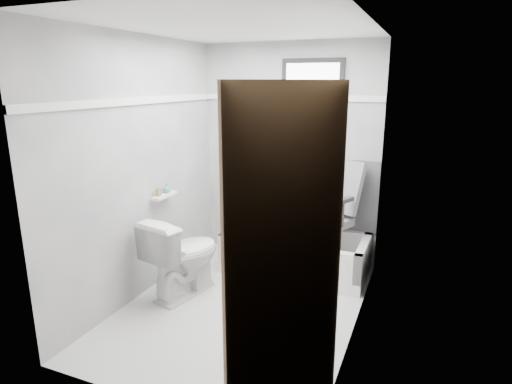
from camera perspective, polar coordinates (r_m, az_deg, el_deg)
The scene contains 19 objects.
floor at distance 4.02m, azimuth -1.97°, elevation -15.13°, with size 2.60×2.60×0.00m, color silver.
ceiling at distance 3.51m, azimuth -2.33°, elevation 21.25°, with size 2.60×2.60×0.00m, color silver.
wall_back at distance 4.77m, azimuth 4.37°, elevation 4.99°, with size 2.00×0.02×2.40m, color gray.
wall_front at distance 2.50m, azimuth -14.62°, elevation -4.38°, with size 2.00×0.02×2.40m, color gray.
wall_left at distance 4.09m, azimuth -15.02°, elevation 2.92°, with size 0.02×2.60×2.40m, color gray.
wall_right at distance 3.30m, azimuth 13.86°, elevation 0.28°, with size 0.02×2.60×2.40m, color gray.
bathtub at distance 4.64m, azimuth 5.26°, elevation -8.05°, with size 1.50×0.70×0.42m, color white, non-canonical shape.
office_chair at distance 4.46m, azimuth 8.50°, elevation -2.89°, with size 0.63×0.63×1.09m, color slate, non-canonical shape.
toilet at distance 4.15m, azimuth -9.64°, elevation -8.35°, with size 0.44×0.79×0.77m, color white.
door at distance 2.19m, azimuth 7.65°, elevation -12.50°, with size 0.78×0.78×2.00m, color brown, non-canonical shape.
window at distance 4.62m, azimuth 7.56°, elevation 14.82°, with size 0.66×0.04×0.40m, color black, non-canonical shape.
backerboard at distance 4.77m, azimuth 7.09°, elevation 0.02°, with size 1.50×0.02×0.78m, color #4C4C4F.
trim_back at distance 4.69m, azimuth 4.47°, elevation 12.45°, with size 2.00×0.02×0.06m, color white.
trim_left at distance 4.01m, azimuth -15.46°, elevation 11.62°, with size 0.02×2.60×0.06m, color white.
pole at distance 4.58m, azimuth 3.23°, elevation 2.69°, with size 0.02×0.02×1.95m, color white.
shelf at distance 4.30m, azimuth -12.13°, elevation -0.45°, with size 0.10×0.32×0.03m, color white.
soap_bottle_a at distance 4.23m, azimuth -12.89°, elevation 0.16°, with size 0.05×0.05×0.10m, color olive.
soap_bottle_b at distance 4.34m, azimuth -11.83°, elevation 0.51°, with size 0.08×0.08×0.10m, color teal.
faucet at distance 4.96m, azimuth 1.92°, elevation -2.34°, with size 0.26×0.10×0.16m, color silver, non-canonical shape.
Camera 1 is at (1.45, -3.17, 1.99)m, focal length 30.00 mm.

